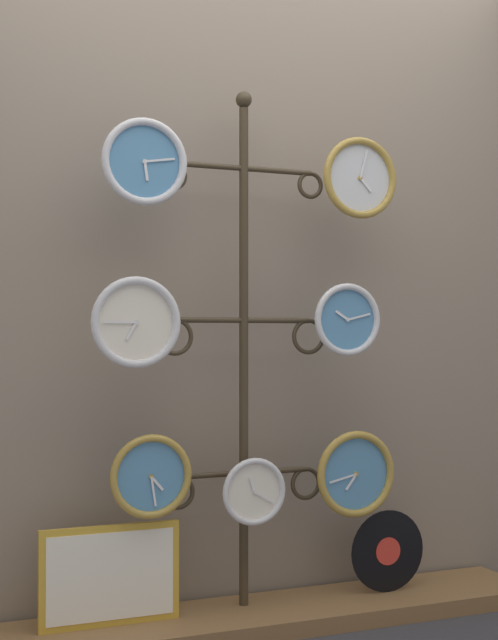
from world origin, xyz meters
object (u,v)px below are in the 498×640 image
Objects in this scene: clock_top_right at (359,178)px; vinyl_record at (388,551)px; display_stand at (244,470)px; clock_middle_left at (136,322)px; clock_middle_right at (347,320)px; picture_frame at (110,576)px; clock_top_left at (144,162)px; clock_bottom_center at (254,491)px; clock_bottom_left at (151,476)px; clock_bottom_right at (355,474)px.

clock_top_right reaches higher than vinyl_record.
display_stand is 6.22× the size of vinyl_record.
display_stand is 6.26× the size of clock_middle_left.
clock_middle_right is 1.20m from picture_frame.
clock_bottom_center is at bearing -2.76° from clock_top_left.
display_stand is 4.04× the size of picture_frame.
picture_frame is at bearing 159.34° from clock_top_left.
clock_bottom_center is at bearing -4.10° from clock_bottom_left.
clock_bottom_left is at bearing 178.33° from clock_bottom_right.
clock_bottom_left is at bearing 15.45° from clock_top_left.
clock_middle_left is 1.14× the size of clock_middle_right.
clock_top_right reaches higher than clock_bottom_center.
vinyl_record is at bearing 13.39° from clock_top_right.
clock_bottom_left is (-0.78, 0.01, -1.04)m from clock_top_right.
clock_bottom_left is at bearing -178.53° from vinyl_record.
clock_top_right reaches higher than picture_frame.
clock_bottom_center is 0.74× the size of clock_bottom_right.
clock_top_left is at bearing -178.14° from vinyl_record.
clock_top_left is 0.94× the size of clock_bottom_right.
clock_middle_right is at bearing 1.08° from clock_middle_left.
clock_middle_left is at bearing -178.92° from clock_middle_right.
clock_middle_left reaches higher than vinyl_record.
clock_top_left is at bearing 34.74° from clock_middle_left.
clock_bottom_center is 0.50× the size of picture_frame.
picture_frame is at bearing -174.45° from display_stand.
clock_bottom_right reaches higher than picture_frame.
clock_top_right is 1.13× the size of clock_middle_right.
clock_bottom_left reaches higher than vinyl_record.
picture_frame is at bearing 176.54° from clock_bottom_right.
vinyl_record is (0.55, -0.06, -0.32)m from display_stand.
clock_middle_right is (0.36, -0.09, 0.53)m from display_stand.
display_stand is at bearing 12.50° from clock_top_left.
clock_bottom_center is at bearing -177.67° from clock_top_right.
clock_bottom_right is at bearing -1.67° from clock_bottom_left.
clock_top_left reaches higher than clock_bottom_right.
display_stand is 6.45× the size of clock_top_left.
clock_bottom_right is (0.40, 0.00, 0.04)m from clock_bottom_center.
clock_middle_left is at bearing -42.38° from picture_frame.
clock_middle_left is (-0.42, -0.11, 0.52)m from display_stand.
display_stand is 0.64m from vinyl_record.
clock_top_left reaches higher than vinyl_record.
clock_middle_right is 0.88m from vinyl_record.
clock_bottom_center is (-0.42, -0.02, -1.11)m from clock_top_right.
clock_bottom_left is at bearing 175.90° from clock_bottom_center.
clock_bottom_right is (0.03, -0.01, -0.56)m from clock_middle_right.
clock_bottom_left is 0.60× the size of picture_frame.
clock_middle_left reaches higher than clock_bottom_center.
clock_top_left reaches higher than clock_bottom_left.
clock_bottom_left is 0.76m from clock_bottom_right.
clock_top_right is (0.42, -0.09, 1.05)m from display_stand.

